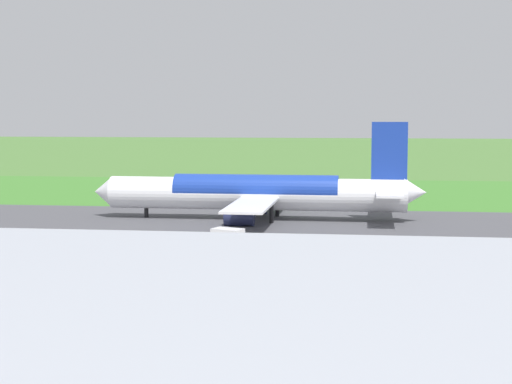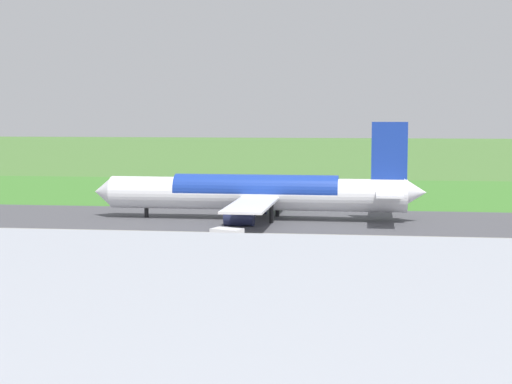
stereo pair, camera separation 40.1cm
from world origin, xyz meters
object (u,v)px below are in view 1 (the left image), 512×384
no_stopping_sign (233,186)px  service_truck_fuel (223,238)px  traffic_cone_orange (206,191)px  service_car_ops (366,254)px  airliner_main (258,193)px

no_stopping_sign → service_truck_fuel: bearing=98.1°
service_truck_fuel → traffic_cone_orange: service_truck_fuel is taller
no_stopping_sign → traffic_cone_orange: (5.69, 0.80, -1.12)m
service_car_ops → traffic_cone_orange: (33.81, -76.23, -0.57)m
service_car_ops → no_stopping_sign: size_ratio=1.91×
traffic_cone_orange → no_stopping_sign: bearing=-172.0°
airliner_main → service_truck_fuel: bearing=88.1°
airliner_main → service_car_ops: size_ratio=12.13×
service_car_ops → traffic_cone_orange: bearing=-66.1°
service_car_ops → traffic_cone_orange: service_car_ops is taller
service_truck_fuel → traffic_cone_orange: size_ratio=11.31×
service_car_ops → service_truck_fuel: bearing=-19.8°
service_car_ops → no_stopping_sign: (28.12, -77.03, 0.55)m
no_stopping_sign → service_car_ops: bearing=110.1°
service_truck_fuel → no_stopping_sign: service_truck_fuel is taller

